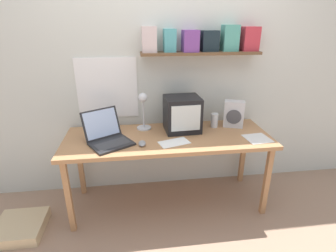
{
  "coord_description": "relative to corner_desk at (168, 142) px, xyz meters",
  "views": [
    {
      "loc": [
        -0.28,
        -2.15,
        1.69
      ],
      "look_at": [
        0.0,
        0.0,
        0.82
      ],
      "focal_mm": 28.0,
      "sensor_mm": 36.0,
      "label": 1
    }
  ],
  "objects": [
    {
      "name": "open_notebook",
      "position": [
        0.78,
        -0.15,
        0.06
      ],
      "size": [
        0.23,
        0.23,
        0.0
      ],
      "rotation": [
        0.0,
        0.0,
        0.11
      ],
      "color": "silver",
      "rests_on": "corner_desk"
    },
    {
      "name": "juice_glass",
      "position": [
        0.48,
        0.17,
        0.12
      ],
      "size": [
        0.07,
        0.07,
        0.14
      ],
      "color": "white",
      "rests_on": "corner_desk"
    },
    {
      "name": "desk_lamp",
      "position": [
        -0.21,
        0.18,
        0.28
      ],
      "size": [
        0.14,
        0.16,
        0.37
      ],
      "rotation": [
        0.0,
        0.0,
        -0.05
      ],
      "color": "silver",
      "rests_on": "corner_desk"
    },
    {
      "name": "crt_monitor",
      "position": [
        0.15,
        0.13,
        0.22
      ],
      "size": [
        0.33,
        0.3,
        0.33
      ],
      "rotation": [
        0.0,
        0.0,
        0.05
      ],
      "color": "black",
      "rests_on": "corner_desk"
    },
    {
      "name": "corner_desk",
      "position": [
        0.0,
        0.0,
        0.0
      ],
      "size": [
        1.85,
        0.67,
        0.72
      ],
      "color": "#B07B4E",
      "rests_on": "ground_plane"
    },
    {
      "name": "floor_cushion",
      "position": [
        -1.31,
        -0.24,
        -0.62
      ],
      "size": [
        0.4,
        0.4,
        0.09
      ],
      "color": "#CBB186",
      "rests_on": "ground_plane"
    },
    {
      "name": "computer_mouse",
      "position": [
        -0.24,
        -0.15,
        0.07
      ],
      "size": [
        0.06,
        0.11,
        0.03
      ],
      "rotation": [
        0.0,
        0.0,
        -0.03
      ],
      "color": "gray",
      "rests_on": "corner_desk"
    },
    {
      "name": "laptop",
      "position": [
        -0.53,
        -0.05,
        0.13
      ],
      "size": [
        0.46,
        0.47,
        0.26
      ],
      "rotation": [
        0.0,
        0.0,
        0.53
      ],
      "color": "#232326",
      "rests_on": "corner_desk"
    },
    {
      "name": "loose_paper_near_laptop",
      "position": [
        -0.61,
        0.18,
        0.06
      ],
      "size": [
        0.31,
        0.3,
        0.0
      ],
      "rotation": [
        0.0,
        0.0,
        0.44
      ],
      "color": "white",
      "rests_on": "corner_desk"
    },
    {
      "name": "ground_plane",
      "position": [
        0.0,
        0.0,
        -0.66
      ],
      "size": [
        12.0,
        12.0,
        0.0
      ],
      "primitive_type": "plane",
      "color": "#9D7C65"
    },
    {
      "name": "printed_handout",
      "position": [
        0.03,
        -0.14,
        0.06
      ],
      "size": [
        0.29,
        0.21,
        0.0
      ],
      "rotation": [
        0.0,
        0.0,
        0.3
      ],
      "color": "white",
      "rests_on": "corner_desk"
    },
    {
      "name": "space_heater",
      "position": [
        0.67,
        0.16,
        0.19
      ],
      "size": [
        0.21,
        0.16,
        0.26
      ],
      "rotation": [
        0.0,
        0.0,
        -0.34
      ],
      "color": "silver",
      "rests_on": "corner_desk"
    },
    {
      "name": "back_wall",
      "position": [
        0.01,
        0.39,
        0.64
      ],
      "size": [
        5.6,
        0.24,
        2.6
      ],
      "color": "silver",
      "rests_on": "ground_plane"
    }
  ]
}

